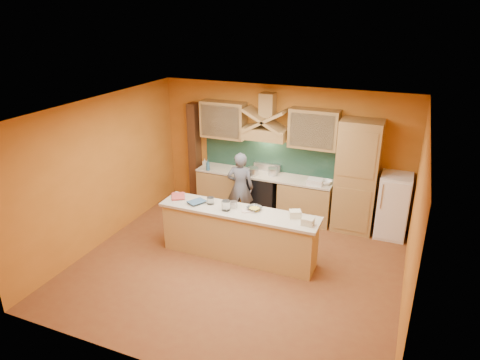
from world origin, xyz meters
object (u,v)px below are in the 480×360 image
at_px(person, 240,188).
at_px(kitchen_scale, 233,205).
at_px(fridge, 393,206).
at_px(mixing_bowl, 254,208).
at_px(stove, 263,194).

relative_size(person, kitchen_scale, 12.75).
distance_m(fridge, mixing_bowl, 2.88).
bearing_deg(stove, kitchen_scale, -87.63).
xyz_separation_m(stove, person, (-0.33, -0.55, 0.32)).
bearing_deg(kitchen_scale, mixing_bowl, -2.80).
bearing_deg(person, stove, -134.48).
bearing_deg(mixing_bowl, person, 122.32).
bearing_deg(stove, person, -120.66).
distance_m(fridge, kitchen_scale, 3.22).
bearing_deg(kitchen_scale, person, 96.80).
xyz_separation_m(person, mixing_bowl, (0.78, -1.23, 0.21)).
height_order(fridge, mixing_bowl, fridge).
height_order(stove, fridge, fridge).
bearing_deg(stove, fridge, 0.00).
bearing_deg(fridge, person, -169.72).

